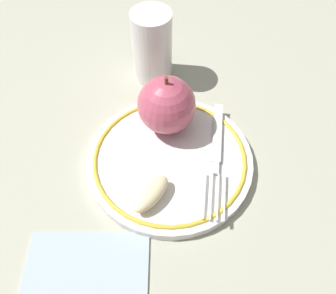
{
  "coord_description": "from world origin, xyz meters",
  "views": [
    {
      "loc": [
        -0.1,
        0.27,
        0.42
      ],
      "look_at": [
        0.0,
        0.01,
        0.04
      ],
      "focal_mm": 40.0,
      "sensor_mm": 36.0,
      "label": 1
    }
  ],
  "objects": [
    {
      "name": "napkin_folded",
      "position": [
        0.03,
        0.2,
        0.0
      ],
      "size": [
        0.18,
        0.17,
        0.01
      ],
      "primitive_type": "cube",
      "rotation": [
        0.0,
        0.0,
        0.36
      ],
      "color": "#A8B9C7",
      "rests_on": "ground_plane"
    },
    {
      "name": "plate",
      "position": [
        0.0,
        0.01,
        0.01
      ],
      "size": [
        0.22,
        0.22,
        0.02
      ],
      "color": "white",
      "rests_on": "ground_plane"
    },
    {
      "name": "ground_plane",
      "position": [
        0.0,
        0.0,
        0.0
      ],
      "size": [
        2.0,
        2.0,
        0.0
      ],
      "primitive_type": "plane",
      "color": "#ADAB97"
    },
    {
      "name": "drinking_glass",
      "position": [
        0.09,
        -0.14,
        0.06
      ],
      "size": [
        0.06,
        0.06,
        0.11
      ],
      "primitive_type": "cylinder",
      "color": "white",
      "rests_on": "ground_plane"
    },
    {
      "name": "apple_slice_front",
      "position": [
        -0.0,
        0.08,
        0.03
      ],
      "size": [
        0.04,
        0.06,
        0.02
      ],
      "primitive_type": "ellipsoid",
      "rotation": [
        0.0,
        0.0,
        4.43
      ],
      "color": "beige",
      "rests_on": "plate"
    },
    {
      "name": "fork",
      "position": [
        -0.06,
        -0.01,
        0.02
      ],
      "size": [
        0.06,
        0.18,
        0.0
      ],
      "rotation": [
        0.0,
        0.0,
        1.82
      ],
      "color": "silver",
      "rests_on": "plate"
    },
    {
      "name": "apple_red_whole",
      "position": [
        0.02,
        -0.04,
        0.05
      ],
      "size": [
        0.08,
        0.08,
        0.09
      ],
      "color": "#BB4A62",
      "rests_on": "plate"
    }
  ]
}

